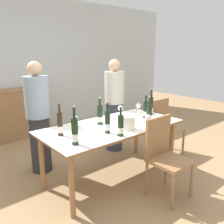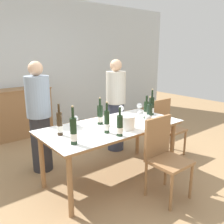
{
  "view_description": "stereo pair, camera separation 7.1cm",
  "coord_description": "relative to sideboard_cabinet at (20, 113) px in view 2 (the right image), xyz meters",
  "views": [
    {
      "loc": [
        -1.9,
        -2.25,
        1.7
      ],
      "look_at": [
        0.0,
        0.0,
        0.93
      ],
      "focal_mm": 38.0,
      "sensor_mm": 36.0,
      "label": 1
    },
    {
      "loc": [
        -1.85,
        -2.3,
        1.7
      ],
      "look_at": [
        0.0,
        0.0,
        0.93
      ],
      "focal_mm": 38.0,
      "sensor_mm": 36.0,
      "label": 2
    }
  ],
  "objects": [
    {
      "name": "chair_near_front",
      "position": [
        0.64,
        -3.11,
        0.05
      ],
      "size": [
        0.42,
        0.42,
        0.95
      ],
      "color": "#996B42",
      "rests_on": "ground_plane"
    },
    {
      "name": "person_guest_left",
      "position": [
        1.07,
        -1.71,
        0.29
      ],
      "size": [
        0.33,
        0.33,
        1.56
      ],
      "color": "#383F56",
      "rests_on": "ground_plane"
    },
    {
      "name": "back_wall",
      "position": [
        0.4,
        0.29,
        0.91
      ],
      "size": [
        8.0,
        0.1,
        2.8
      ],
      "color": "silver",
      "rests_on": "ground_plane"
    },
    {
      "name": "ice_bucket",
      "position": [
        0.45,
        -2.67,
        0.36
      ],
      "size": [
        0.21,
        0.21,
        0.17
      ],
      "color": "white",
      "rests_on": "dining_table"
    },
    {
      "name": "wine_bottle_1",
      "position": [
        0.99,
        -2.48,
        0.38
      ],
      "size": [
        0.08,
        0.08,
        0.33
      ],
      "color": "black",
      "rests_on": "dining_table"
    },
    {
      "name": "wine_bottle_5",
      "position": [
        -0.29,
        -2.34,
        0.39
      ],
      "size": [
        0.06,
        0.06,
        0.37
      ],
      "color": "#332314",
      "rests_on": "dining_table"
    },
    {
      "name": "dining_table",
      "position": [
        0.4,
        -2.43,
        0.19
      ],
      "size": [
        1.86,
        0.9,
        0.75
      ],
      "color": "#996B42",
      "rests_on": "ground_plane"
    },
    {
      "name": "person_host",
      "position": [
        -0.24,
        -1.62,
        0.3
      ],
      "size": [
        0.33,
        0.33,
        1.57
      ],
      "color": "#2D2D33",
      "rests_on": "ground_plane"
    },
    {
      "name": "wine_bottle_2",
      "position": [
        0.31,
        -2.29,
        0.39
      ],
      "size": [
        0.08,
        0.08,
        0.36
      ],
      "color": "black",
      "rests_on": "dining_table"
    },
    {
      "name": "wine_bottle_7",
      "position": [
        1.19,
        -2.4,
        0.4
      ],
      "size": [
        0.07,
        0.07,
        0.4
      ],
      "color": "black",
      "rests_on": "dining_table"
    },
    {
      "name": "ground_plane",
      "position": [
        0.4,
        -2.43,
        -0.49
      ],
      "size": [
        12.0,
        12.0,
        0.0
      ],
      "primitive_type": "plane",
      "color": "#A37F56"
    },
    {
      "name": "wine_glass_3",
      "position": [
        0.72,
        -2.76,
        0.38
      ],
      "size": [
        0.08,
        0.08,
        0.16
      ],
      "color": "white",
      "rests_on": "dining_table"
    },
    {
      "name": "wine_bottle_4",
      "position": [
        0.85,
        -2.67,
        0.39
      ],
      "size": [
        0.07,
        0.07,
        0.37
      ],
      "color": "#1E3323",
      "rests_on": "dining_table"
    },
    {
      "name": "chair_right_end",
      "position": [
        1.63,
        -2.35,
        0.03
      ],
      "size": [
        0.42,
        0.42,
        0.91
      ],
      "color": "#996B42",
      "rests_on": "ground_plane"
    },
    {
      "name": "wine_glass_2",
      "position": [
        1.14,
        -2.2,
        0.38
      ],
      "size": [
        0.09,
        0.09,
        0.16
      ],
      "color": "white",
      "rests_on": "dining_table"
    },
    {
      "name": "wine_glass_4",
      "position": [
        0.82,
        -2.53,
        0.37
      ],
      "size": [
        0.07,
        0.07,
        0.15
      ],
      "color": "white",
      "rests_on": "dining_table"
    },
    {
      "name": "wine_bottle_0",
      "position": [
        0.17,
        -2.62,
        0.4
      ],
      "size": [
        0.07,
        0.07,
        0.38
      ],
      "color": "black",
      "rests_on": "dining_table"
    },
    {
      "name": "wine_bottle_3",
      "position": [
        0.22,
        -2.79,
        0.38
      ],
      "size": [
        0.07,
        0.07,
        0.34
      ],
      "color": "black",
      "rests_on": "dining_table"
    },
    {
      "name": "wine_glass_1",
      "position": [
        0.83,
        -2.13,
        0.37
      ],
      "size": [
        0.08,
        0.08,
        0.15
      ],
      "color": "white",
      "rests_on": "dining_table"
    },
    {
      "name": "wine_glass_0",
      "position": [
        0.02,
        -2.17,
        0.36
      ],
      "size": [
        0.07,
        0.07,
        0.14
      ],
      "color": "white",
      "rests_on": "dining_table"
    },
    {
      "name": "sideboard_cabinet",
      "position": [
        0.0,
        0.0,
        0.0
      ],
      "size": [
        1.2,
        0.46,
        0.97
      ],
      "color": "#996B42",
      "rests_on": "ground_plane"
    },
    {
      "name": "wine_bottle_6",
      "position": [
        -0.31,
        -2.68,
        0.4
      ],
      "size": [
        0.07,
        0.07,
        0.41
      ],
      "color": "black",
      "rests_on": "dining_table"
    }
  ]
}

